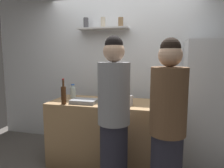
% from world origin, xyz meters
% --- Properties ---
extents(back_wall_assembly, '(4.80, 0.32, 2.60)m').
position_xyz_m(back_wall_assembly, '(-0.00, 1.25, 1.30)').
color(back_wall_assembly, white).
rests_on(back_wall_assembly, ground).
extents(refrigerator, '(0.68, 0.60, 1.74)m').
position_xyz_m(refrigerator, '(1.32, 0.85, 0.87)').
color(refrigerator, silver).
rests_on(refrigerator, ground).
extents(counter, '(1.72, 0.70, 0.90)m').
position_xyz_m(counter, '(0.01, 0.50, 0.45)').
color(counter, '#9E7A51').
rests_on(counter, ground).
extents(baking_pan, '(0.34, 0.24, 0.05)m').
position_xyz_m(baking_pan, '(-0.34, 0.34, 0.93)').
color(baking_pan, gray).
rests_on(baking_pan, counter).
extents(utensil_holder, '(0.09, 0.09, 0.23)m').
position_xyz_m(utensil_holder, '(0.27, 0.37, 0.97)').
color(utensil_holder, '#B2B2B7').
rests_on(utensil_holder, counter).
extents(wine_bottle_amber_glass, '(0.07, 0.07, 0.34)m').
position_xyz_m(wine_bottle_amber_glass, '(-0.57, 0.21, 1.03)').
color(wine_bottle_amber_glass, '#472814').
rests_on(wine_bottle_amber_glass, counter).
extents(wine_bottle_green_glass, '(0.07, 0.07, 0.29)m').
position_xyz_m(wine_bottle_green_glass, '(0.10, 0.20, 1.01)').
color(wine_bottle_green_glass, '#19471E').
rests_on(wine_bottle_green_glass, counter).
extents(water_bottle_plastic, '(0.08, 0.08, 0.21)m').
position_xyz_m(water_bottle_plastic, '(-0.63, 0.60, 0.99)').
color(water_bottle_plastic, silver).
rests_on(water_bottle_plastic, counter).
extents(person_grey_hoodie, '(0.34, 0.34, 1.73)m').
position_xyz_m(person_grey_hoodie, '(0.19, -0.13, 0.86)').
color(person_grey_hoodie, '#262633').
rests_on(person_grey_hoodie, ground).
extents(person_brown_jacket, '(0.34, 0.34, 1.69)m').
position_xyz_m(person_brown_jacket, '(0.74, -0.25, 0.84)').
color(person_brown_jacket, '#262633').
rests_on(person_brown_jacket, ground).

